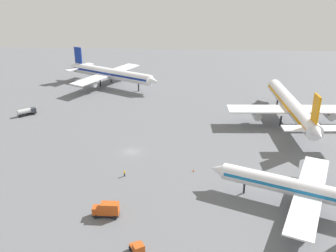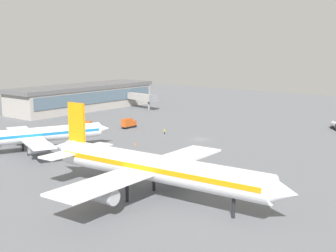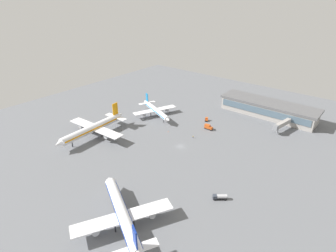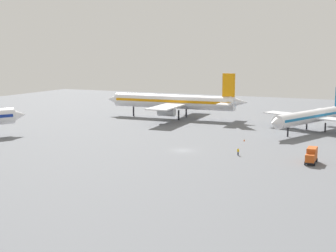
{
  "view_description": "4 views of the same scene",
  "coord_description": "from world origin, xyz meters",
  "px_view_note": "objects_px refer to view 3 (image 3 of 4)",
  "views": [
    {
      "loc": [
        16.17,
        -94.48,
        49.06
      ],
      "look_at": [
        10.02,
        8.26,
        4.76
      ],
      "focal_mm": 39.83,
      "sensor_mm": 36.0,
      "label": 1
    },
    {
      "loc": [
        113.99,
        79.01,
        28.23
      ],
      "look_at": [
        11.52,
        -3.11,
        5.31
      ],
      "focal_mm": 50.47,
      "sensor_mm": 36.0,
      "label": 2
    },
    {
      "loc": [
        -84.48,
        115.41,
        84.1
      ],
      "look_at": [
        14.46,
        -5.78,
        6.97
      ],
      "focal_mm": 29.49,
      "sensor_mm": 36.0,
      "label": 3
    },
    {
      "loc": [
        -103.17,
        -43.26,
        23.71
      ],
      "look_at": [
        7.81,
        7.79,
        4.38
      ],
      "focal_mm": 50.28,
      "sensor_mm": 36.0,
      "label": 4
    }
  ],
  "objects_px": {
    "airplane_at_gate": "(93,128)",
    "airplane_taxiing": "(122,214)",
    "airplane_distant": "(156,110)",
    "fuel_truck": "(220,197)",
    "ground_crew_worker": "(193,137)",
    "baggage_tug": "(207,119)",
    "catering_truck": "(208,127)",
    "safety_cone_near_gate": "(168,131)"
  },
  "relations": [
    {
      "from": "fuel_truck",
      "to": "ground_crew_worker",
      "type": "height_order",
      "value": "fuel_truck"
    },
    {
      "from": "catering_truck",
      "to": "ground_crew_worker",
      "type": "height_order",
      "value": "catering_truck"
    },
    {
      "from": "fuel_truck",
      "to": "baggage_tug",
      "type": "relative_size",
      "value": 1.62
    },
    {
      "from": "ground_crew_worker",
      "to": "airplane_distant",
      "type": "bearing_deg",
      "value": -171.13
    },
    {
      "from": "airplane_taxiing",
      "to": "airplane_distant",
      "type": "xyz_separation_m",
      "value": [
        60.2,
        -87.83,
        -0.89
      ]
    },
    {
      "from": "catering_truck",
      "to": "safety_cone_near_gate",
      "type": "bearing_deg",
      "value": -133.13
    },
    {
      "from": "catering_truck",
      "to": "ground_crew_worker",
      "type": "relative_size",
      "value": 3.36
    },
    {
      "from": "airplane_distant",
      "to": "ground_crew_worker",
      "type": "relative_size",
      "value": 23.92
    },
    {
      "from": "airplane_taxiing",
      "to": "safety_cone_near_gate",
      "type": "bearing_deg",
      "value": -35.67
    },
    {
      "from": "airplane_distant",
      "to": "fuel_truck",
      "type": "distance_m",
      "value": 97.07
    },
    {
      "from": "baggage_tug",
      "to": "catering_truck",
      "type": "relative_size",
      "value": 0.67
    },
    {
      "from": "airplane_at_gate",
      "to": "airplane_distant",
      "type": "relative_size",
      "value": 1.35
    },
    {
      "from": "catering_truck",
      "to": "baggage_tug",
      "type": "bearing_deg",
      "value": 126.35
    },
    {
      "from": "airplane_at_gate",
      "to": "safety_cone_near_gate",
      "type": "bearing_deg",
      "value": 133.83
    },
    {
      "from": "airplane_taxiing",
      "to": "airplane_distant",
      "type": "height_order",
      "value": "airplane_taxiing"
    },
    {
      "from": "airplane_at_gate",
      "to": "catering_truck",
      "type": "distance_m",
      "value": 75.18
    },
    {
      "from": "airplane_at_gate",
      "to": "airplane_taxiing",
      "type": "relative_size",
      "value": 1.17
    },
    {
      "from": "airplane_taxiing",
      "to": "catering_truck",
      "type": "xyz_separation_m",
      "value": [
        18.22,
        -93.57,
        -3.84
      ]
    },
    {
      "from": "airplane_at_gate",
      "to": "fuel_truck",
      "type": "height_order",
      "value": "airplane_at_gate"
    },
    {
      "from": "airplane_distant",
      "to": "ground_crew_worker",
      "type": "bearing_deg",
      "value": 7.78
    },
    {
      "from": "airplane_taxiing",
      "to": "fuel_truck",
      "type": "distance_m",
      "value": 43.9
    },
    {
      "from": "catering_truck",
      "to": "safety_cone_near_gate",
      "type": "relative_size",
      "value": 9.35
    },
    {
      "from": "airplane_at_gate",
      "to": "airplane_taxiing",
      "type": "bearing_deg",
      "value": 57.88
    },
    {
      "from": "airplane_taxiing",
      "to": "fuel_truck",
      "type": "height_order",
      "value": "airplane_taxiing"
    },
    {
      "from": "catering_truck",
      "to": "safety_cone_near_gate",
      "type": "xyz_separation_m",
      "value": [
        18.42,
        19.93,
        -1.4
      ]
    },
    {
      "from": "airplane_at_gate",
      "to": "airplane_taxiing",
      "type": "xyz_separation_m",
      "value": [
        -69.44,
        38.7,
        -0.44
      ]
    },
    {
      "from": "baggage_tug",
      "to": "catering_truck",
      "type": "xyz_separation_m",
      "value": [
        -7.99,
        10.71,
        0.54
      ]
    },
    {
      "from": "airplane_at_gate",
      "to": "airplane_taxiing",
      "type": "height_order",
      "value": "airplane_at_gate"
    },
    {
      "from": "airplane_at_gate",
      "to": "ground_crew_worker",
      "type": "xyz_separation_m",
      "value": [
        -50.28,
        -38.35,
        -5.13
      ]
    },
    {
      "from": "catering_truck",
      "to": "airplane_taxiing",
      "type": "bearing_deg",
      "value": -79.36
    },
    {
      "from": "ground_crew_worker",
      "to": "baggage_tug",
      "type": "bearing_deg",
      "value": 128.14
    },
    {
      "from": "baggage_tug",
      "to": "catering_truck",
      "type": "bearing_deg",
      "value": -173.95
    },
    {
      "from": "airplane_at_gate",
      "to": "catering_truck",
      "type": "bearing_deg",
      "value": 133.99
    },
    {
      "from": "airplane_taxiing",
      "to": "fuel_truck",
      "type": "bearing_deg",
      "value": -93.35
    },
    {
      "from": "airplane_taxiing",
      "to": "catering_truck",
      "type": "bearing_deg",
      "value": -51.1
    },
    {
      "from": "fuel_truck",
      "to": "catering_truck",
      "type": "height_order",
      "value": "catering_truck"
    },
    {
      "from": "catering_truck",
      "to": "airplane_at_gate",
      "type": "bearing_deg",
      "value": -133.41
    },
    {
      "from": "airplane_distant",
      "to": "fuel_truck",
      "type": "bearing_deg",
      "value": -8.84
    },
    {
      "from": "airplane_at_gate",
      "to": "fuel_truck",
      "type": "distance_m",
      "value": 92.22
    },
    {
      "from": "catering_truck",
      "to": "ground_crew_worker",
      "type": "distance_m",
      "value": 16.57
    },
    {
      "from": "airplane_at_gate",
      "to": "airplane_distant",
      "type": "xyz_separation_m",
      "value": [
        -9.24,
        -49.13,
        -1.33
      ]
    },
    {
      "from": "baggage_tug",
      "to": "safety_cone_near_gate",
      "type": "height_order",
      "value": "baggage_tug"
    }
  ]
}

